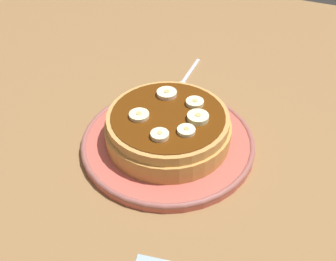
{
  "coord_description": "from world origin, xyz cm",
  "views": [
    {
      "loc": [
        -18.69,
        40.91,
        41.39
      ],
      "look_at": [
        0.0,
        0.0,
        3.0
      ],
      "focal_mm": 40.73,
      "sensor_mm": 36.0,
      "label": 1
    }
  ],
  "objects_px": {
    "plate": "(168,141)",
    "banana_slice_3": "(160,135)",
    "banana_slice_5": "(167,94)",
    "banana_slice_0": "(195,103)",
    "pancake_stack": "(168,129)",
    "banana_slice_1": "(139,115)",
    "banana_slice_2": "(198,118)",
    "banana_slice_4": "(186,131)",
    "fork": "(187,76)"
  },
  "relations": [
    {
      "from": "banana_slice_0",
      "to": "banana_slice_3",
      "type": "relative_size",
      "value": 1.07
    },
    {
      "from": "banana_slice_5",
      "to": "banana_slice_0",
      "type": "bearing_deg",
      "value": 175.4
    },
    {
      "from": "banana_slice_2",
      "to": "banana_slice_5",
      "type": "height_order",
      "value": "same"
    },
    {
      "from": "banana_slice_3",
      "to": "banana_slice_1",
      "type": "bearing_deg",
      "value": -30.77
    },
    {
      "from": "banana_slice_0",
      "to": "fork",
      "type": "height_order",
      "value": "banana_slice_0"
    },
    {
      "from": "banana_slice_3",
      "to": "fork",
      "type": "bearing_deg",
      "value": -76.58
    },
    {
      "from": "plate",
      "to": "banana_slice_0",
      "type": "relative_size",
      "value": 9.82
    },
    {
      "from": "banana_slice_0",
      "to": "banana_slice_2",
      "type": "bearing_deg",
      "value": 118.51
    },
    {
      "from": "banana_slice_4",
      "to": "banana_slice_5",
      "type": "relative_size",
      "value": 0.8
    },
    {
      "from": "banana_slice_0",
      "to": "fork",
      "type": "xyz_separation_m",
      "value": [
        0.08,
        -0.16,
        -0.06
      ]
    },
    {
      "from": "banana_slice_4",
      "to": "fork",
      "type": "distance_m",
      "value": 0.25
    },
    {
      "from": "banana_slice_1",
      "to": "banana_slice_4",
      "type": "relative_size",
      "value": 1.16
    },
    {
      "from": "pancake_stack",
      "to": "banana_slice_3",
      "type": "bearing_deg",
      "value": 100.01
    },
    {
      "from": "banana_slice_0",
      "to": "banana_slice_2",
      "type": "xyz_separation_m",
      "value": [
        -0.02,
        0.03,
        0.0
      ]
    },
    {
      "from": "fork",
      "to": "banana_slice_5",
      "type": "bearing_deg",
      "value": 99.63
    },
    {
      "from": "banana_slice_1",
      "to": "banana_slice_2",
      "type": "relative_size",
      "value": 0.93
    },
    {
      "from": "banana_slice_3",
      "to": "fork",
      "type": "xyz_separation_m",
      "value": [
        0.06,
        -0.25,
        -0.06
      ]
    },
    {
      "from": "banana_slice_5",
      "to": "pancake_stack",
      "type": "bearing_deg",
      "value": 117.43
    },
    {
      "from": "banana_slice_3",
      "to": "banana_slice_4",
      "type": "xyz_separation_m",
      "value": [
        -0.03,
        -0.02,
        -0.0
      ]
    },
    {
      "from": "banana_slice_0",
      "to": "fork",
      "type": "distance_m",
      "value": 0.18
    },
    {
      "from": "banana_slice_0",
      "to": "banana_slice_3",
      "type": "height_order",
      "value": "same"
    },
    {
      "from": "plate",
      "to": "banana_slice_2",
      "type": "xyz_separation_m",
      "value": [
        -0.04,
        -0.01,
        0.06
      ]
    },
    {
      "from": "banana_slice_2",
      "to": "fork",
      "type": "xyz_separation_m",
      "value": [
        0.09,
        -0.19,
        -0.06
      ]
    },
    {
      "from": "plate",
      "to": "banana_slice_3",
      "type": "distance_m",
      "value": 0.08
    },
    {
      "from": "banana_slice_4",
      "to": "fork",
      "type": "bearing_deg",
      "value": -68.28
    },
    {
      "from": "banana_slice_0",
      "to": "banana_slice_4",
      "type": "relative_size",
      "value": 1.07
    },
    {
      "from": "banana_slice_0",
      "to": "banana_slice_1",
      "type": "bearing_deg",
      "value": 44.85
    },
    {
      "from": "pancake_stack",
      "to": "banana_slice_1",
      "type": "bearing_deg",
      "value": 26.43
    },
    {
      "from": "banana_slice_4",
      "to": "banana_slice_5",
      "type": "bearing_deg",
      "value": -48.32
    },
    {
      "from": "pancake_stack",
      "to": "banana_slice_5",
      "type": "bearing_deg",
      "value": -62.57
    },
    {
      "from": "banana_slice_5",
      "to": "banana_slice_3",
      "type": "bearing_deg",
      "value": 109.21
    },
    {
      "from": "banana_slice_3",
      "to": "pancake_stack",
      "type": "bearing_deg",
      "value": -79.99
    },
    {
      "from": "fork",
      "to": "pancake_stack",
      "type": "bearing_deg",
      "value": 104.22
    },
    {
      "from": "banana_slice_0",
      "to": "banana_slice_4",
      "type": "distance_m",
      "value": 0.07
    },
    {
      "from": "banana_slice_4",
      "to": "banana_slice_3",
      "type": "bearing_deg",
      "value": 40.0
    },
    {
      "from": "pancake_stack",
      "to": "banana_slice_5",
      "type": "relative_size",
      "value": 6.24
    },
    {
      "from": "pancake_stack",
      "to": "banana_slice_3",
      "type": "distance_m",
      "value": 0.06
    },
    {
      "from": "plate",
      "to": "banana_slice_0",
      "type": "bearing_deg",
      "value": -123.14
    },
    {
      "from": "banana_slice_5",
      "to": "banana_slice_2",
      "type": "bearing_deg",
      "value": 151.32
    },
    {
      "from": "banana_slice_2",
      "to": "banana_slice_3",
      "type": "xyz_separation_m",
      "value": [
        0.03,
        0.06,
        -0.0
      ]
    },
    {
      "from": "plate",
      "to": "banana_slice_4",
      "type": "bearing_deg",
      "value": 147.31
    },
    {
      "from": "plate",
      "to": "banana_slice_3",
      "type": "xyz_separation_m",
      "value": [
        -0.01,
        0.05,
        0.06
      ]
    },
    {
      "from": "plate",
      "to": "banana_slice_0",
      "type": "xyz_separation_m",
      "value": [
        -0.03,
        -0.04,
        0.06
      ]
    },
    {
      "from": "banana_slice_3",
      "to": "banana_slice_2",
      "type": "bearing_deg",
      "value": -120.2
    },
    {
      "from": "banana_slice_0",
      "to": "banana_slice_5",
      "type": "relative_size",
      "value": 0.86
    },
    {
      "from": "banana_slice_0",
      "to": "banana_slice_5",
      "type": "bearing_deg",
      "value": -4.6
    },
    {
      "from": "banana_slice_0",
      "to": "plate",
      "type": "bearing_deg",
      "value": 56.86
    },
    {
      "from": "plate",
      "to": "banana_slice_0",
      "type": "distance_m",
      "value": 0.07
    },
    {
      "from": "plate",
      "to": "banana_slice_5",
      "type": "relative_size",
      "value": 8.46
    },
    {
      "from": "banana_slice_1",
      "to": "banana_slice_3",
      "type": "height_order",
      "value": "banana_slice_3"
    }
  ]
}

